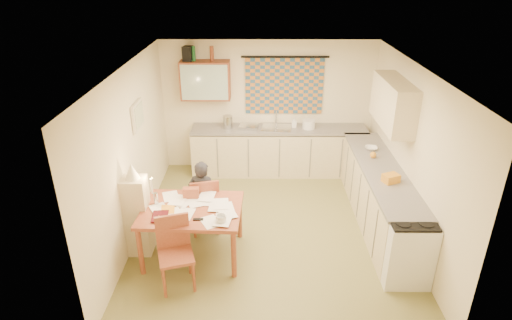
{
  "coord_description": "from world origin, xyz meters",
  "views": [
    {
      "loc": [
        -0.18,
        -5.59,
        3.77
      ],
      "look_at": [
        -0.22,
        0.2,
        1.07
      ],
      "focal_mm": 30.0,
      "sensor_mm": 36.0,
      "label": 1
    }
  ],
  "objects_px": {
    "counter_back": "(279,151)",
    "person": "(203,198)",
    "stove": "(406,248)",
    "dining_table": "(193,231)",
    "chair_far": "(205,214)",
    "counter_right": "(378,195)",
    "shelf_stand": "(138,216)"
  },
  "relations": [
    {
      "from": "counter_back",
      "to": "stove",
      "type": "relative_size",
      "value": 3.63
    },
    {
      "from": "stove",
      "to": "chair_far",
      "type": "distance_m",
      "value": 2.9
    },
    {
      "from": "counter_back",
      "to": "chair_far",
      "type": "height_order",
      "value": "chair_far"
    },
    {
      "from": "chair_far",
      "to": "person",
      "type": "bearing_deg",
      "value": 54.09
    },
    {
      "from": "stove",
      "to": "person",
      "type": "xyz_separation_m",
      "value": [
        -2.7,
        1.04,
        0.14
      ]
    },
    {
      "from": "counter_back",
      "to": "stove",
      "type": "height_order",
      "value": "counter_back"
    },
    {
      "from": "dining_table",
      "to": "counter_back",
      "type": "bearing_deg",
      "value": 66.07
    },
    {
      "from": "stove",
      "to": "dining_table",
      "type": "relative_size",
      "value": 0.66
    },
    {
      "from": "stove",
      "to": "person",
      "type": "bearing_deg",
      "value": 159.04
    },
    {
      "from": "stove",
      "to": "shelf_stand",
      "type": "bearing_deg",
      "value": 171.53
    },
    {
      "from": "counter_back",
      "to": "dining_table",
      "type": "xyz_separation_m",
      "value": [
        -1.29,
        -2.61,
        -0.07
      ]
    },
    {
      "from": "counter_right",
      "to": "dining_table",
      "type": "distance_m",
      "value": 2.93
    },
    {
      "from": "stove",
      "to": "dining_table",
      "type": "height_order",
      "value": "stove"
    },
    {
      "from": "stove",
      "to": "dining_table",
      "type": "bearing_deg",
      "value": 170.46
    },
    {
      "from": "counter_back",
      "to": "dining_table",
      "type": "height_order",
      "value": "counter_back"
    },
    {
      "from": "counter_right",
      "to": "dining_table",
      "type": "bearing_deg",
      "value": -161.98
    },
    {
      "from": "chair_far",
      "to": "counter_back",
      "type": "bearing_deg",
      "value": -135.62
    },
    {
      "from": "counter_back",
      "to": "person",
      "type": "xyz_separation_m",
      "value": [
        -1.22,
        -2.04,
        0.14
      ]
    },
    {
      "from": "counter_back",
      "to": "chair_far",
      "type": "distance_m",
      "value": 2.35
    },
    {
      "from": "dining_table",
      "to": "shelf_stand",
      "type": "bearing_deg",
      "value": 177.94
    },
    {
      "from": "counter_back",
      "to": "stove",
      "type": "distance_m",
      "value": 3.42
    },
    {
      "from": "counter_back",
      "to": "shelf_stand",
      "type": "distance_m",
      "value": 3.27
    },
    {
      "from": "counter_back",
      "to": "dining_table",
      "type": "bearing_deg",
      "value": -116.38
    },
    {
      "from": "dining_table",
      "to": "person",
      "type": "height_order",
      "value": "person"
    },
    {
      "from": "dining_table",
      "to": "stove",
      "type": "bearing_deg",
      "value": -7.09
    },
    {
      "from": "stove",
      "to": "counter_right",
      "type": "bearing_deg",
      "value": 90.0
    },
    {
      "from": "counter_right",
      "to": "shelf_stand",
      "type": "height_order",
      "value": "shelf_stand"
    },
    {
      "from": "counter_back",
      "to": "person",
      "type": "bearing_deg",
      "value": -120.78
    },
    {
      "from": "dining_table",
      "to": "person",
      "type": "bearing_deg",
      "value": 84.57
    },
    {
      "from": "counter_back",
      "to": "dining_table",
      "type": "relative_size",
      "value": 2.39
    },
    {
      "from": "counter_right",
      "to": "stove",
      "type": "bearing_deg",
      "value": -90.0
    },
    {
      "from": "counter_right",
      "to": "person",
      "type": "height_order",
      "value": "person"
    }
  ]
}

